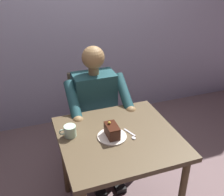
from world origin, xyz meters
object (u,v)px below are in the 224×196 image
at_px(cake_slice, 112,130).
at_px(dessert_spoon, 132,135).
at_px(chair, 93,115).
at_px(dining_table, 119,148).
at_px(seated_person, 98,113).
at_px(coffee_cup, 70,131).

relative_size(cake_slice, dessert_spoon, 0.95).
xyz_separation_m(chair, dessert_spoon, (-0.08, 0.73, 0.24)).
bearing_deg(chair, dining_table, 90.00).
xyz_separation_m(seated_person, dessert_spoon, (-0.08, 0.55, 0.12)).
xyz_separation_m(chair, coffee_cup, (0.32, 0.59, 0.28)).
height_order(cake_slice, dessert_spoon, cake_slice).
bearing_deg(cake_slice, coffee_cup, -21.38).
distance_m(dining_table, seated_person, 0.52).
relative_size(cake_slice, coffee_cup, 1.13).
xyz_separation_m(chair, seated_person, (0.00, 0.18, 0.12)).
distance_m(dining_table, cake_slice, 0.17).
bearing_deg(dessert_spoon, seated_person, -81.40).
bearing_deg(coffee_cup, seated_person, -127.94).
relative_size(seated_person, coffee_cup, 10.13).
bearing_deg(cake_slice, dining_table, 175.51).
bearing_deg(seated_person, coffee_cup, 52.06).
xyz_separation_m(seated_person, coffee_cup, (0.32, 0.41, 0.16)).
bearing_deg(coffee_cup, cake_slice, 158.62).
relative_size(dining_table, dessert_spoon, 5.79).
xyz_separation_m(chair, cake_slice, (0.05, 0.69, 0.29)).
xyz_separation_m(seated_person, cake_slice, (0.05, 0.52, 0.17)).
bearing_deg(coffee_cup, chair, -118.58).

